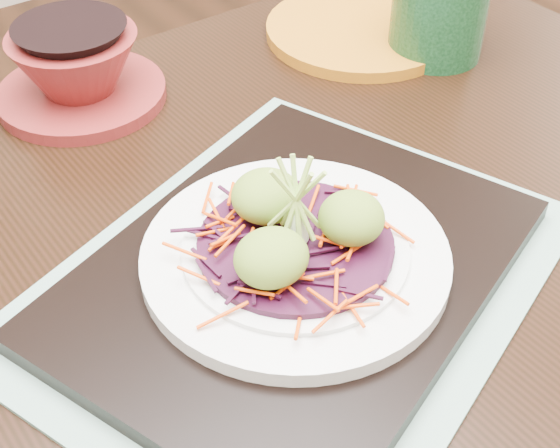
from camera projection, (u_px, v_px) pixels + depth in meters
dining_table at (242, 336)px, 0.69m from camera, size 1.15×0.77×0.71m
placemat at (295, 279)px, 0.61m from camera, size 0.51×0.45×0.00m
serving_tray at (295, 270)px, 0.61m from camera, size 0.44×0.38×0.02m
white_plate at (295, 255)px, 0.59m from camera, size 0.24×0.24×0.02m
cabbage_bed at (296, 244)px, 0.59m from camera, size 0.15×0.15×0.01m
carrot_julienne at (296, 237)px, 0.58m from camera, size 0.18×0.18×0.01m
guacamole_scoops at (296, 223)px, 0.57m from camera, size 0.13×0.11×0.04m
scallion_garnish at (296, 204)px, 0.56m from camera, size 0.05×0.05×0.08m
terracotta_bowl_set at (78, 72)px, 0.79m from camera, size 0.23×0.23×0.07m
yellow_plate at (361, 30)px, 0.92m from camera, size 0.23×0.23×0.01m
green_jar at (440, 2)px, 0.85m from camera, size 0.12×0.12×0.12m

